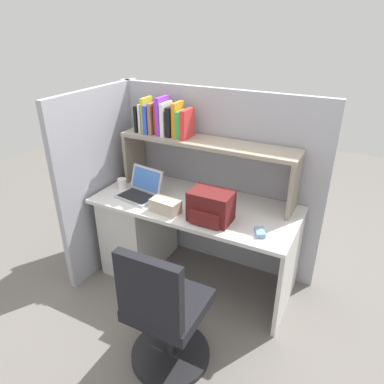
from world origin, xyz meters
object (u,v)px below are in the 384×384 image
at_px(laptop, 141,190).
at_px(office_chair, 165,318).
at_px(tissue_box, 166,206).
at_px(computer_mouse, 260,232).
at_px(backpack, 211,207).
at_px(paper_cup, 122,183).

relative_size(laptop, office_chair, 0.37).
bearing_deg(tissue_box, office_chair, -55.18).
distance_m(computer_mouse, office_chair, 0.82).
distance_m(backpack, office_chair, 0.80).
xyz_separation_m(computer_mouse, tissue_box, (-0.72, -0.02, 0.03)).
bearing_deg(paper_cup, computer_mouse, -7.20).
distance_m(paper_cup, tissue_box, 0.57).
xyz_separation_m(backpack, paper_cup, (-0.89, 0.14, -0.07)).
xyz_separation_m(computer_mouse, office_chair, (-0.36, -0.65, -0.35)).
relative_size(laptop, backpack, 1.15).
distance_m(laptop, computer_mouse, 1.04).
distance_m(laptop, backpack, 0.67).
bearing_deg(paper_cup, office_chair, -42.01).
height_order(laptop, computer_mouse, laptop).
relative_size(paper_cup, tissue_box, 0.38).
bearing_deg(office_chair, tissue_box, -61.56).
xyz_separation_m(paper_cup, tissue_box, (0.54, -0.18, 0.01)).
relative_size(computer_mouse, office_chair, 0.11).
bearing_deg(paper_cup, laptop, -12.73).
height_order(paper_cup, tissue_box, tissue_box).
bearing_deg(laptop, backpack, -7.80).
relative_size(laptop, computer_mouse, 3.32).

